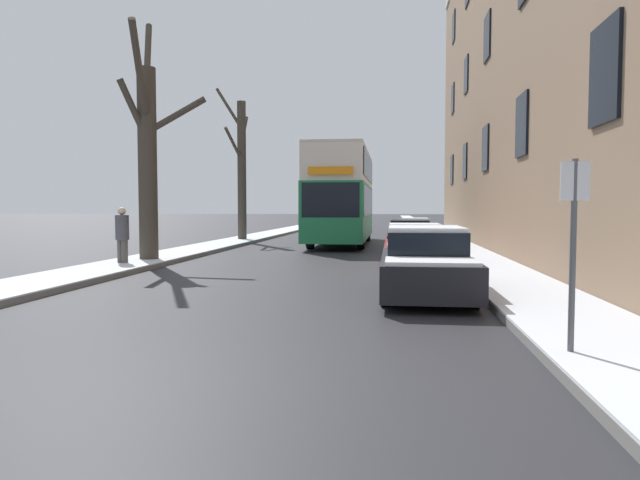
% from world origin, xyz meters
% --- Properties ---
extents(ground_plane, '(320.00, 320.00, 0.00)m').
position_xyz_m(ground_plane, '(0.00, 0.00, 0.00)').
color(ground_plane, '#28282D').
extents(sidewalk_left, '(2.01, 130.00, 0.16)m').
position_xyz_m(sidewalk_left, '(-5.34, 53.00, 0.08)').
color(sidewalk_left, slate).
rests_on(sidewalk_left, ground).
extents(sidewalk_right, '(2.01, 130.00, 0.16)m').
position_xyz_m(sidewalk_right, '(5.34, 53.00, 0.08)').
color(sidewalk_right, slate).
rests_on(sidewalk_right, ground).
extents(terrace_facade_right, '(9.10, 36.93, 16.53)m').
position_xyz_m(terrace_facade_right, '(10.84, 18.67, 8.27)').
color(terrace_facade_right, '#8C7056').
rests_on(terrace_facade_right, ground).
extents(bare_tree_left_0, '(2.53, 3.70, 8.02)m').
position_xyz_m(bare_tree_left_0, '(-5.15, 12.34, 3.60)').
color(bare_tree_left_0, '#423A30').
rests_on(bare_tree_left_0, ground).
extents(bare_tree_left_1, '(1.73, 2.64, 8.15)m').
position_xyz_m(bare_tree_left_1, '(-5.30, 24.24, 3.92)').
color(bare_tree_left_1, '#423A30').
rests_on(bare_tree_left_1, ground).
extents(double_decker_bus, '(2.62, 10.78, 4.53)m').
position_xyz_m(double_decker_bus, '(0.15, 22.89, 2.56)').
color(double_decker_bus, '#1E7A47').
rests_on(double_decker_bus, ground).
extents(parked_car_0, '(1.77, 4.56, 1.41)m').
position_xyz_m(parked_car_0, '(3.28, 6.68, 0.66)').
color(parked_car_0, black).
rests_on(parked_car_0, ground).
extents(parked_car_1, '(1.80, 4.18, 1.32)m').
position_xyz_m(parked_car_1, '(3.28, 12.49, 0.61)').
color(parked_car_1, maroon).
rests_on(parked_car_1, ground).
extents(parked_car_2, '(1.73, 4.11, 1.40)m').
position_xyz_m(parked_car_2, '(3.28, 17.82, 0.65)').
color(parked_car_2, maroon).
rests_on(parked_car_2, ground).
extents(oncoming_van, '(1.93, 4.93, 2.24)m').
position_xyz_m(oncoming_van, '(-1.53, 43.84, 1.22)').
color(oncoming_van, '#9EA3AD').
rests_on(oncoming_van, ground).
extents(pedestrian_left_sidewalk, '(0.40, 0.40, 1.82)m').
position_xyz_m(pedestrian_left_sidewalk, '(-5.38, 10.98, 1.00)').
color(pedestrian_left_sidewalk, '#4C4742').
rests_on(pedestrian_left_sidewalk, ground).
extents(street_sign_post, '(0.32, 0.07, 2.35)m').
position_xyz_m(street_sign_post, '(4.63, 1.63, 1.36)').
color(street_sign_post, '#4C4F54').
rests_on(street_sign_post, ground).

